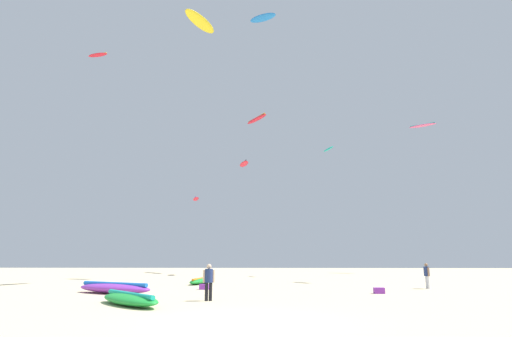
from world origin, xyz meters
The scene contains 16 objects.
ground_plane centered at (0.00, 0.00, 0.00)m, with size 120.00×120.00×0.00m, color beige.
person_foreground centered at (-1.92, 6.09, 0.96)m, with size 0.54×0.37×1.64m.
person_midground centered at (10.74, 13.62, 0.91)m, with size 0.35×0.51×1.56m.
kite_grounded_near centered at (-4.16, 17.78, 0.22)m, with size 1.64×3.85×0.48m.
kite_grounded_mid centered at (-4.93, 4.28, 0.25)m, with size 3.89×4.07×0.54m.
kite_grounded_far centered at (-7.56, 9.66, 0.29)m, with size 5.13×3.53×0.60m.
cooler_box centered at (6.80, 10.07, 0.16)m, with size 0.56×0.36×0.32m, color purple.
gear_bag centered at (-3.11, 12.65, 0.16)m, with size 0.56×0.36×0.32m, color purple.
kite_aloft_0 centered at (-8.46, 39.60, 9.24)m, with size 1.09×2.72×0.53m.
kite_aloft_1 centered at (21.09, 38.94, 18.70)m, with size 3.37×2.66×0.44m.
kite_aloft_3 centered at (-4.77, 17.83, 21.20)m, with size 2.72×4.11×0.60m.
kite_aloft_4 centered at (-0.59, 38.79, 19.72)m, with size 3.47×4.41×0.84m.
kite_aloft_5 centered at (-1.89, 32.86, 12.33)m, with size 1.49×3.14×0.38m.
kite_aloft_6 centered at (-20.14, 33.33, 26.40)m, with size 2.78×1.44×0.34m.
kite_aloft_7 centered at (0.41, 25.55, 26.28)m, with size 3.02×2.04×0.65m.
kite_aloft_8 centered at (7.36, 29.87, 13.25)m, with size 1.24×2.18×0.50m.
Camera 1 is at (0.79, -13.45, 1.98)m, focal length 29.14 mm.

